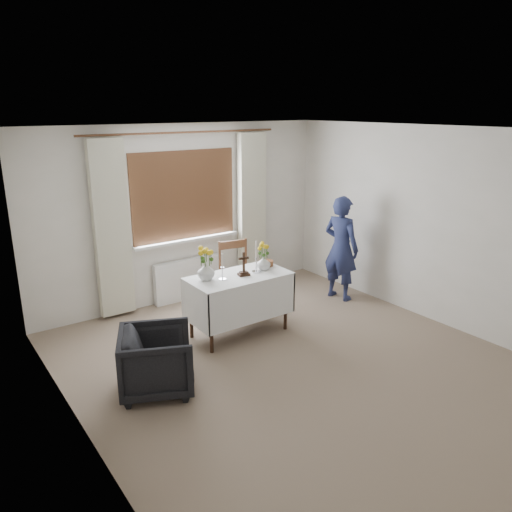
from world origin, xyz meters
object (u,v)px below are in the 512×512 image
(altar_table, at_px, (239,305))
(wooden_chair, at_px, (239,278))
(wooden_cross, at_px, (244,264))
(flower_vase_right, at_px, (264,263))
(person, at_px, (341,248))
(armchair, at_px, (157,361))
(flower_vase_left, at_px, (206,271))

(altar_table, xyz_separation_m, wooden_chair, (0.37, 0.57, 0.11))
(wooden_cross, distance_m, flower_vase_right, 0.33)
(altar_table, relative_size, person, 0.82)
(wooden_chair, height_order, wooden_cross, wooden_cross)
(wooden_chair, distance_m, armchair, 2.11)
(flower_vase_left, height_order, flower_vase_right, flower_vase_left)
(armchair, bearing_deg, flower_vase_right, -46.50)
(armchair, bearing_deg, wooden_chair, -31.81)
(person, distance_m, flower_vase_right, 1.50)
(wooden_chair, xyz_separation_m, wooden_cross, (-0.32, -0.60, 0.42))
(flower_vase_right, bearing_deg, wooden_cross, -173.63)
(flower_vase_left, relative_size, flower_vase_right, 1.20)
(wooden_cross, distance_m, flower_vase_left, 0.47)
(wooden_cross, bearing_deg, armchair, -146.03)
(flower_vase_left, bearing_deg, wooden_cross, -15.75)
(altar_table, relative_size, wooden_chair, 1.27)
(altar_table, relative_size, flower_vase_right, 6.91)
(wooden_cross, xyz_separation_m, flower_vase_left, (-0.45, 0.13, -0.04))
(wooden_chair, xyz_separation_m, armchair, (-1.75, -1.18, -0.17))
(person, bearing_deg, altar_table, 83.53)
(person, distance_m, wooden_cross, 1.83)
(armchair, xyz_separation_m, flower_vase_right, (1.75, 0.61, 0.53))
(armchair, distance_m, flower_vase_left, 1.32)
(wooden_chair, height_order, flower_vase_right, wooden_chair)
(altar_table, height_order, wooden_cross, wooden_cross)
(wooden_chair, bearing_deg, armchair, -135.87)
(armchair, height_order, person, person)
(altar_table, distance_m, wooden_cross, 0.53)
(person, bearing_deg, flower_vase_left, 80.43)
(person, bearing_deg, flower_vase_right, 84.67)
(altar_table, bearing_deg, wooden_chair, 56.75)
(armchair, relative_size, wooden_cross, 2.44)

